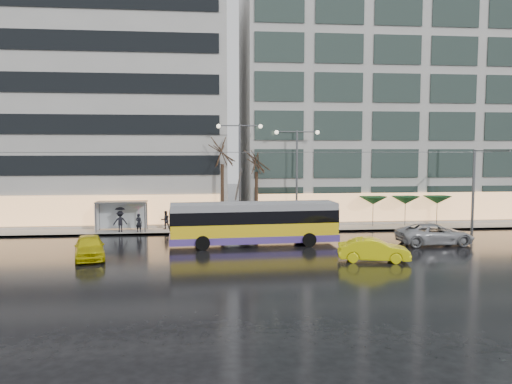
{
  "coord_description": "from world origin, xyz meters",
  "views": [
    {
      "loc": [
        -0.99,
        -32.12,
        6.99
      ],
      "look_at": [
        2.82,
        5.0,
        3.82
      ],
      "focal_mm": 35.0,
      "sensor_mm": 36.0,
      "label": 1
    }
  ],
  "objects": [
    {
      "name": "parasol_a",
      "position": [
        14.0,
        11.0,
        2.45
      ],
      "size": [
        2.5,
        2.5,
        2.65
      ],
      "color": "#595B60",
      "rests_on": "sidewalk"
    },
    {
      "name": "bus_shelter",
      "position": [
        -8.38,
        10.69,
        1.96
      ],
      "size": [
        4.2,
        1.6,
        2.51
      ],
      "color": "#595B60",
      "rests_on": "sidewalk"
    },
    {
      "name": "ground",
      "position": [
        0.0,
        0.0,
        0.0
      ],
      "size": [
        140.0,
        140.0,
        0.0
      ],
      "primitive_type": "plane",
      "color": "black",
      "rests_on": "ground"
    },
    {
      "name": "parasol_b",
      "position": [
        17.0,
        11.0,
        2.45
      ],
      "size": [
        2.5,
        2.5,
        2.65
      ],
      "color": "#595B60",
      "rests_on": "sidewalk"
    },
    {
      "name": "building_right",
      "position": [
        19.0,
        19.0,
        12.65
      ],
      "size": [
        32.0,
        14.0,
        25.0
      ],
      "primitive_type": "cube",
      "color": "#A4A29D",
      "rests_on": "sidewalk"
    },
    {
      "name": "pedestrian_b",
      "position": [
        -4.43,
        11.15,
        0.94
      ],
      "size": [
        0.94,
        0.85,
        1.59
      ],
      "color": "black",
      "rests_on": "sidewalk"
    },
    {
      "name": "kerb",
      "position": [
        2.0,
        9.05,
        0.07
      ],
      "size": [
        80.0,
        0.1,
        0.15
      ],
      "primitive_type": "cube",
      "color": "slate",
      "rests_on": "ground"
    },
    {
      "name": "tree_a",
      "position": [
        0.5,
        11.0,
        7.09
      ],
      "size": [
        3.2,
        3.2,
        8.4
      ],
      "color": "black",
      "rests_on": "sidewalk"
    },
    {
      "name": "taxi_b",
      "position": [
        9.51,
        -2.18,
        0.73
      ],
      "size": [
        4.63,
        2.42,
        1.45
      ],
      "primitive_type": "imported",
      "rotation": [
        0.0,
        0.0,
        1.36
      ],
      "color": "yellow",
      "rests_on": "ground"
    },
    {
      "name": "building_left",
      "position": [
        -16.0,
        19.0,
        11.15
      ],
      "size": [
        34.0,
        14.0,
        22.0
      ],
      "primitive_type": "cube",
      "color": "#A4A29D",
      "rests_on": "sidewalk"
    },
    {
      "name": "tree_b",
      "position": [
        3.5,
        11.2,
        6.4
      ],
      "size": [
        3.2,
        3.2,
        7.7
      ],
      "color": "black",
      "rests_on": "sidewalk"
    },
    {
      "name": "taxi_a",
      "position": [
        -8.42,
        0.4,
        0.77
      ],
      "size": [
        2.79,
        4.8,
        1.53
      ],
      "primitive_type": "imported",
      "rotation": [
        0.0,
        0.0,
        0.23
      ],
      "color": "#CFC10A",
      "rests_on": "ground"
    },
    {
      "name": "sedan_silver",
      "position": [
        15.87,
        2.72,
        0.78
      ],
      "size": [
        5.59,
        2.59,
        1.55
      ],
      "primitive_type": "imported",
      "rotation": [
        0.0,
        0.0,
        1.57
      ],
      "color": "#9FA0A4",
      "rests_on": "ground"
    },
    {
      "name": "street_lamp_near",
      "position": [
        2.0,
        10.8,
        5.99
      ],
      "size": [
        3.96,
        0.36,
        9.03
      ],
      "color": "#595B60",
      "rests_on": "sidewalk"
    },
    {
      "name": "parasol_c",
      "position": [
        20.0,
        11.0,
        2.45
      ],
      "size": [
        2.5,
        2.5,
        2.65
      ],
      "color": "#595B60",
      "rests_on": "sidewalk"
    },
    {
      "name": "sidewalk",
      "position": [
        2.0,
        14.0,
        0.07
      ],
      "size": [
        80.0,
        10.0,
        0.15
      ],
      "primitive_type": "cube",
      "color": "gray",
      "rests_on": "ground"
    },
    {
      "name": "pedestrian_c",
      "position": [
        -8.06,
        10.05,
        1.26
      ],
      "size": [
        1.25,
        0.99,
        2.11
      ],
      "color": "black",
      "rests_on": "sidewalk"
    },
    {
      "name": "street_lamp_far",
      "position": [
        7.0,
        10.8,
        5.71
      ],
      "size": [
        3.96,
        0.36,
        8.53
      ],
      "color": "#595B60",
      "rests_on": "sidewalk"
    },
    {
      "name": "trolleybus",
      "position": [
        2.56,
        3.88,
        1.53
      ],
      "size": [
        12.34,
        4.96,
        5.66
      ],
      "color": "yellow",
      "rests_on": "ground"
    },
    {
      "name": "pedestrian_a",
      "position": [
        -6.5,
        9.73,
        1.62
      ],
      "size": [
        1.25,
        1.26,
        2.19
      ],
      "color": "black",
      "rests_on": "sidewalk"
    },
    {
      "name": "catenary",
      "position": [
        1.0,
        7.94,
        4.25
      ],
      "size": [
        42.24,
        5.12,
        7.0
      ],
      "color": "#595B60",
      "rests_on": "ground"
    }
  ]
}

